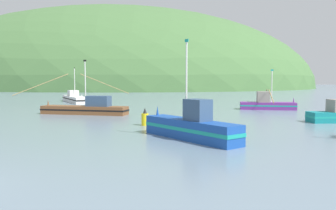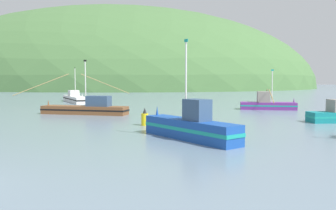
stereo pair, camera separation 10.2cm
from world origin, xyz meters
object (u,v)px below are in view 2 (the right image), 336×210
fishing_boat_purple (267,104)px  fishing_boat_white (75,98)px  fishing_boat_blue (190,127)px  channel_buoy (145,118)px  fishing_boat_brown (87,109)px

fishing_boat_purple → fishing_boat_white: size_ratio=0.78×
fishing_boat_white → fishing_boat_blue: fishing_boat_blue is taller
fishing_boat_purple → fishing_boat_blue: fishing_boat_blue is taller
fishing_boat_blue → channel_buoy: (-5.31, 5.85, -0.20)m
fishing_boat_brown → fishing_boat_purple: size_ratio=0.87×
channel_buoy → fishing_boat_brown: bearing=142.5°
fishing_boat_brown → fishing_boat_white: (-12.77, 19.09, 0.02)m
fishing_boat_purple → channel_buoy: size_ratio=7.67×
fishing_boat_brown → channel_buoy: fishing_boat_brown is taller
fishing_boat_brown → fishing_boat_purple: fishing_boat_brown is taller
fishing_boat_brown → fishing_boat_purple: (20.25, 12.36, 0.07)m
fishing_boat_brown → fishing_boat_white: 22.97m
fishing_boat_brown → fishing_boat_purple: 23.72m
channel_buoy → fishing_boat_blue: bearing=-47.7°
fishing_boat_white → fishing_boat_purple: bearing=36.3°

